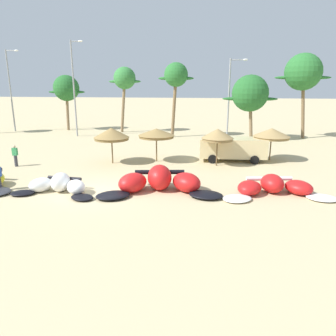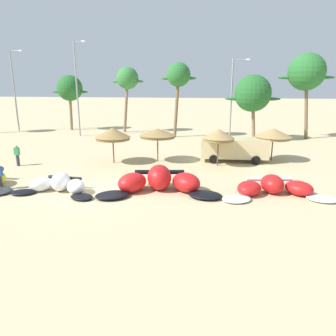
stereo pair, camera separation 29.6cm
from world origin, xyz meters
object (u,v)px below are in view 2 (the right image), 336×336
Objects in this scene: beach_umbrella_near_van at (113,134)px; beach_umbrella_middle at (158,133)px; kite_left at (58,185)px; palm_center_left at (178,76)px; palm_left_of_gap at (127,79)px; lamppost_west_center at (77,85)px; lamppost_west at (15,87)px; parked_van at (232,148)px; palm_right_of_gap at (307,72)px; beach_umbrella_outermost at (273,134)px; palm_left at (70,89)px; palm_center_right at (253,94)px; lamppost_east_center at (233,95)px; beach_umbrella_near_palms at (219,135)px; person_by_umbrellas at (17,155)px; kite_left_of_center at (159,182)px; kite_center at (274,188)px.

beach_umbrella_near_van is 0.97× the size of beach_umbrella_middle.
palm_center_left reaches higher than kite_left.
palm_left_of_gap is 6.29m from lamppost_west_center.
parked_van is at bearing -25.43° from lamppost_west.
beach_umbrella_middle is at bearing -136.09° from palm_right_of_gap.
beach_umbrella_outermost is at bearing 10.87° from beach_umbrella_middle.
kite_left is 0.48× the size of lamppost_west_center.
palm_center_right is (23.03, -4.69, -0.43)m from palm_left.
lamppost_west_center is (-19.74, -0.10, 0.88)m from palm_center_right.
lamppost_west_center reaches higher than palm_center_left.
lamppost_west_center is (-11.60, -1.01, -0.97)m from palm_center_left.
lamppost_east_center is at bearing -14.44° from palm_left_of_gap.
beach_umbrella_near_palms is 0.35× the size of palm_left_of_gap.
palm_left is 0.89× the size of palm_left_of_gap.
palm_right_of_gap reaches higher than person_by_umbrellas.
palm_center_right reaches higher than beach_umbrella_near_palms.
kite_left_of_center is 2.56× the size of beach_umbrella_near_palms.
kite_left_of_center is 0.67× the size of lamppost_west_center.
palm_center_right is (8.14, -0.91, -1.85)m from palm_center_left.
kite_left is 3.20× the size of person_by_umbrellas.
parked_van is 0.65× the size of palm_left_of_gap.
parked_van is at bearing 42.71° from kite_left.
lamppost_west_center reaches higher than person_by_umbrellas.
palm_right_of_gap is at bearing 56.91° from beach_umbrella_near_palms.
palm_left is 6.75m from lamppost_west.
lamppost_east_center reaches higher than person_by_umbrellas.
beach_umbrella_middle is at bearing 17.31° from beach_umbrella_near_van.
palm_center_left is (-5.80, 11.27, 5.77)m from parked_van.
beach_umbrella_outermost reaches higher than kite_center.
palm_left_of_gap is at bearing 95.97° from kite_left.
palm_center_right is at bearing 0.28° from lamppost_west_center.
palm_left reaches higher than beach_umbrella_middle.
palm_center_right is 0.75× the size of palm_right_of_gap.
beach_umbrella_near_van is 14.53m from palm_center_left.
palm_right_of_gap reaches higher than kite_center.
palm_center_right is 19.76m from lamppost_west_center.
lamppost_east_center is (6.17, 11.98, 2.60)m from beach_umbrella_middle.
lamppost_west is (-22.64, 21.17, 5.07)m from kite_left_of_center.
palm_left reaches higher than person_by_umbrellas.
lamppost_west_center reaches higher than beach_umbrella_middle.
beach_umbrella_near_van is 0.99× the size of beach_umbrella_near_palms.
palm_left is (-4.61, 19.16, 4.63)m from person_by_umbrellas.
beach_umbrella_near_palms is at bearing -36.47° from lamppost_west_center.
palm_left_of_gap reaches higher than beach_umbrella_outermost.
beach_umbrella_outermost is at bearing -40.74° from palm_left_of_gap.
lamppost_west reaches higher than parked_van.
palm_right_of_gap is at bearing -5.18° from palm_left_of_gap.
kite_left_of_center is 4.46× the size of person_by_umbrellas.
parked_van is at bearing -123.14° from palm_right_of_gap.
kite_left is at bearing -97.10° from beach_umbrella_near_van.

